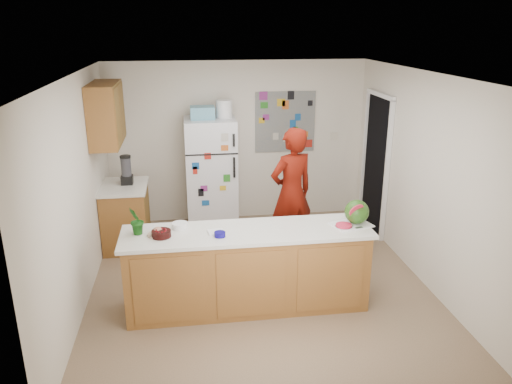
{
  "coord_description": "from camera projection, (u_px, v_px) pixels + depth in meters",
  "views": [
    {
      "loc": [
        -0.8,
        -5.38,
        3.02
      ],
      "look_at": [
        -0.0,
        0.2,
        1.11
      ],
      "focal_mm": 35.0,
      "sensor_mm": 36.0,
      "label": 1
    }
  ],
  "objects": [
    {
      "name": "watermelon",
      "position": [
        357.0,
        212.0,
        5.45
      ],
      "size": [
        0.27,
        0.27,
        0.27
      ],
      "primitive_type": "sphere",
      "color": "#1B5911",
      "rests_on": "cutting_board"
    },
    {
      "name": "doorway",
      "position": [
        376.0,
        165.0,
        7.42
      ],
      "size": [
        0.03,
        0.85,
        2.04
      ],
      "primitive_type": "cube",
      "color": "black",
      "rests_on": "ground"
    },
    {
      "name": "cherry_bowl",
      "position": [
        161.0,
        234.0,
        5.16
      ],
      "size": [
        0.21,
        0.21,
        0.07
      ],
      "primitive_type": "cylinder",
      "rotation": [
        0.0,
        0.0,
        -0.02
      ],
      "color": "black",
      "rests_on": "peninsula_top"
    },
    {
      "name": "photo_collage",
      "position": [
        285.0,
        122.0,
        7.82
      ],
      "size": [
        0.95,
        0.01,
        0.95
      ],
      "primitive_type": "cube",
      "color": "slate",
      "rests_on": "wall_back"
    },
    {
      "name": "blender_appliance",
      "position": [
        126.0,
        171.0,
        6.87
      ],
      "size": [
        0.14,
        0.14,
        0.38
      ],
      "primitive_type": "cylinder",
      "color": "black",
      "rests_on": "side_counter_top"
    },
    {
      "name": "potted_plant",
      "position": [
        137.0,
        221.0,
        5.17
      ],
      "size": [
        0.15,
        0.18,
        0.31
      ],
      "primitive_type": "imported",
      "rotation": [
        0.0,
        0.0,
        4.63
      ],
      "color": "#163F0F",
      "rests_on": "peninsula_top"
    },
    {
      "name": "peninsula_base",
      "position": [
        247.0,
        271.0,
        5.48
      ],
      "size": [
        2.6,
        0.62,
        0.88
      ],
      "primitive_type": "cube",
      "color": "brown",
      "rests_on": "floor"
    },
    {
      "name": "cobalt_bowl",
      "position": [
        220.0,
        234.0,
        5.17
      ],
      "size": [
        0.14,
        0.14,
        0.05
      ],
      "primitive_type": "cylinder",
      "rotation": [
        0.0,
        0.0,
        0.2
      ],
      "color": "#0B0563",
      "rests_on": "peninsula_top"
    },
    {
      "name": "white_bowl",
      "position": [
        180.0,
        226.0,
        5.38
      ],
      "size": [
        0.22,
        0.22,
        0.06
      ],
      "primitive_type": "cylinder",
      "rotation": [
        0.0,
        0.0,
        0.3
      ],
      "color": "white",
      "rests_on": "peninsula_top"
    },
    {
      "name": "wall_right",
      "position": [
        424.0,
        179.0,
        5.99
      ],
      "size": [
        0.02,
        4.5,
        2.5
      ],
      "primitive_type": "cube",
      "color": "beige",
      "rests_on": "ground"
    },
    {
      "name": "plate",
      "position": [
        158.0,
        234.0,
        5.21
      ],
      "size": [
        0.27,
        0.27,
        0.02
      ],
      "primitive_type": "cylinder",
      "rotation": [
        0.0,
        0.0,
        0.25
      ],
      "color": "#BDB195",
      "rests_on": "peninsula_top"
    },
    {
      "name": "watermelon_slice",
      "position": [
        344.0,
        225.0,
        5.4
      ],
      "size": [
        0.17,
        0.17,
        0.02
      ],
      "primitive_type": "cylinder",
      "color": "#C32A40",
      "rests_on": "cutting_board"
    },
    {
      "name": "cutting_board",
      "position": [
        351.0,
        225.0,
        5.47
      ],
      "size": [
        0.48,
        0.41,
        0.01
      ],
      "primitive_type": "cube",
      "rotation": [
        0.0,
        0.0,
        0.29
      ],
      "color": "silver",
      "rests_on": "peninsula_top"
    },
    {
      "name": "person",
      "position": [
        292.0,
        193.0,
        6.61
      ],
      "size": [
        0.76,
        0.64,
        1.77
      ],
      "primitive_type": "imported",
      "rotation": [
        0.0,
        0.0,
        3.53
      ],
      "color": "#5F1006",
      "rests_on": "floor"
    },
    {
      "name": "wall_back",
      "position": [
        238.0,
        142.0,
        7.84
      ],
      "size": [
        4.0,
        0.02,
        2.5
      ],
      "primitive_type": "cube",
      "color": "beige",
      "rests_on": "ground"
    },
    {
      "name": "paper_towel",
      "position": [
        216.0,
        232.0,
        5.26
      ],
      "size": [
        0.19,
        0.17,
        0.02
      ],
      "primitive_type": "cube",
      "rotation": [
        0.0,
        0.0,
        0.15
      ],
      "color": "white",
      "rests_on": "peninsula_top"
    },
    {
      "name": "side_counter_base",
      "position": [
        126.0,
        217.0,
        7.02
      ],
      "size": [
        0.6,
        0.8,
        0.86
      ],
      "primitive_type": "cube",
      "color": "brown",
      "rests_on": "floor"
    },
    {
      "name": "peninsula_top",
      "position": [
        247.0,
        232.0,
        5.33
      ],
      "size": [
        2.68,
        0.7,
        0.04
      ],
      "primitive_type": "cube",
      "color": "silver",
      "rests_on": "peninsula_base"
    },
    {
      "name": "refrigerator",
      "position": [
        211.0,
        174.0,
        7.55
      ],
      "size": [
        0.75,
        0.7,
        1.7
      ],
      "primitive_type": "cube",
      "color": "silver",
      "rests_on": "floor"
    },
    {
      "name": "fridge_top_bin",
      "position": [
        202.0,
        113.0,
        7.23
      ],
      "size": [
        0.35,
        0.28,
        0.18
      ],
      "primitive_type": "cube",
      "color": "#5999B2",
      "rests_on": "refrigerator"
    },
    {
      "name": "upper_cabinets",
      "position": [
        106.0,
        114.0,
        6.48
      ],
      "size": [
        0.35,
        1.0,
        0.8
      ],
      "primitive_type": "cube",
      "color": "brown",
      "rests_on": "wall_left"
    },
    {
      "name": "ceiling",
      "position": [
        259.0,
        74.0,
        5.31
      ],
      "size": [
        4.0,
        4.5,
        0.02
      ],
      "primitive_type": "cube",
      "color": "white",
      "rests_on": "wall_back"
    },
    {
      "name": "floor",
      "position": [
        259.0,
        283.0,
        6.12
      ],
      "size": [
        4.0,
        4.5,
        0.02
      ],
      "primitive_type": "cube",
      "color": "brown",
      "rests_on": "ground"
    },
    {
      "name": "keys",
      "position": [
        359.0,
        228.0,
        5.37
      ],
      "size": [
        0.1,
        0.06,
        0.01
      ],
      "primitive_type": "cube",
      "rotation": [
        0.0,
        0.0,
        0.28
      ],
      "color": "gray",
      "rests_on": "peninsula_top"
    },
    {
      "name": "side_counter_top",
      "position": [
        123.0,
        187.0,
        6.88
      ],
      "size": [
        0.64,
        0.84,
        0.04
      ],
      "primitive_type": "cube",
      "color": "silver",
      "rests_on": "side_counter_base"
    },
    {
      "name": "wall_left",
      "position": [
        77.0,
        194.0,
        5.45
      ],
      "size": [
        0.02,
        4.5,
        2.5
      ],
      "primitive_type": "cube",
      "color": "beige",
      "rests_on": "ground"
    }
  ]
}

